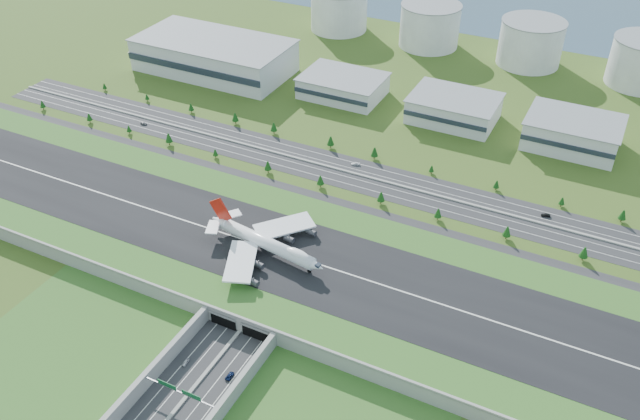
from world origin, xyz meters
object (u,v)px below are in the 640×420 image
at_px(car_2, 230,376).
at_px(fuel_tank_a, 339,10).
at_px(car_4, 144,124).
at_px(car_5, 546,215).
at_px(car_0, 186,362).
at_px(boeing_747, 265,243).
at_px(car_7, 355,164).

bearing_deg(car_2, fuel_tank_a, -74.44).
height_order(car_4, car_5, car_5).
xyz_separation_m(fuel_tank_a, car_4, (-44.25, -222.97, -16.57)).
bearing_deg(car_0, car_5, 50.82).
height_order(car_2, car_5, car_5).
distance_m(fuel_tank_a, car_5, 307.74).
bearing_deg(fuel_tank_a, car_2, -71.28).
xyz_separation_m(boeing_747, car_7, (1.45, 108.30, -13.39)).
distance_m(fuel_tank_a, car_4, 227.92).
distance_m(car_2, car_4, 237.83).
xyz_separation_m(fuel_tank_a, boeing_747, (107.05, -313.39, -3.21)).
distance_m(fuel_tank_a, car_0, 402.14).
height_order(fuel_tank_a, boeing_747, fuel_tank_a).
height_order(boeing_747, car_4, boeing_747).
bearing_deg(car_4, car_5, -89.57).
bearing_deg(car_0, fuel_tank_a, 99.87).
relative_size(car_0, car_4, 0.97).
relative_size(car_2, car_4, 1.07).
height_order(car_0, car_7, car_0).
relative_size(car_4, car_7, 0.88).
bearing_deg(car_5, boeing_747, -64.46).
distance_m(boeing_747, car_5, 160.91).
bearing_deg(fuel_tank_a, car_5, -42.36).
bearing_deg(fuel_tank_a, boeing_747, -71.14).
bearing_deg(car_5, car_0, -49.32).
xyz_separation_m(car_5, car_7, (-118.57, 1.96, -0.04)).
height_order(boeing_747, car_2, boeing_747).
distance_m(boeing_747, car_7, 109.13).
bearing_deg(car_7, car_5, 70.01).
distance_m(car_0, car_2, 21.42).
distance_m(car_0, car_4, 224.27).
relative_size(fuel_tank_a, car_7, 9.28).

